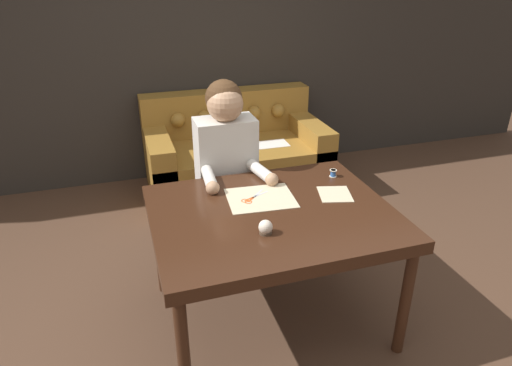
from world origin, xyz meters
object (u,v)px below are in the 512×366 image
object	(u,v)px
couch	(235,155)
thread_spool	(333,173)
pin_cushion	(266,228)
dining_table	(272,222)
person	(227,174)
scissors	(251,199)

from	to	relation	value
couch	thread_spool	xyz separation A→B (m)	(0.22, -1.53, 0.45)
couch	pin_cushion	distance (m)	2.11
dining_table	couch	bearing A→B (deg)	81.36
couch	person	distance (m)	1.27
person	couch	bearing A→B (deg)	72.67
scissors	thread_spool	distance (m)	0.59
couch	pin_cushion	world-z (taller)	couch
scissors	pin_cushion	distance (m)	0.36
scissors	thread_spool	xyz separation A→B (m)	(0.57, 0.14, 0.02)
thread_spool	pin_cushion	distance (m)	0.79
dining_table	pin_cushion	bearing A→B (deg)	-118.00
scissors	thread_spool	bearing A→B (deg)	13.46
couch	thread_spool	distance (m)	1.61
dining_table	person	distance (m)	0.66
pin_cushion	person	bearing A→B (deg)	88.61
dining_table	scissors	bearing A→B (deg)	114.38
couch	dining_table	bearing A→B (deg)	-98.64
scissors	pin_cushion	world-z (taller)	pin_cushion
person	scissors	size ratio (longest dim) A/B	7.08
dining_table	pin_cushion	distance (m)	0.25
couch	person	size ratio (longest dim) A/B	1.24
dining_table	thread_spool	xyz separation A→B (m)	(0.50, 0.30, 0.09)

